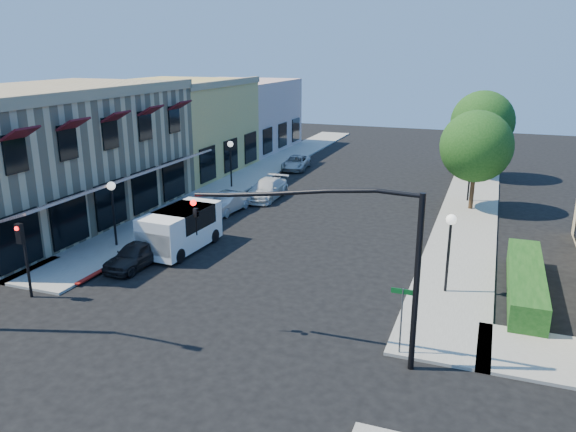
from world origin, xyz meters
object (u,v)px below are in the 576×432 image
(signal_mast_arm, at_px, (351,245))
(parked_car_d, at_px, (296,163))
(street_name_sign, at_px, (402,311))
(white_van, at_px, (180,227))
(parked_car_a, at_px, (136,254))
(parked_car_b, at_px, (228,203))
(lamppost_left_far, at_px, (231,152))
(lamppost_right_near, at_px, (450,233))
(street_tree_a, at_px, (476,146))
(lamppost_left_near, at_px, (112,197))
(secondary_signal, at_px, (23,246))
(lamppost_right_far, at_px, (471,163))
(parked_car_c, at_px, (267,189))
(street_tree_b, at_px, (482,122))

(signal_mast_arm, bearing_deg, parked_car_d, 112.84)
(street_name_sign, xyz_separation_m, white_van, (-12.54, 6.63, -0.44))
(parked_car_a, relative_size, parked_car_b, 0.94)
(street_name_sign, relative_size, parked_car_d, 0.59)
(lamppost_left_far, bearing_deg, white_van, -75.28)
(lamppost_right_near, xyz_separation_m, parked_car_d, (-14.70, 22.12, -2.15))
(street_tree_a, xyz_separation_m, signal_mast_arm, (-2.94, -20.50, -0.11))
(lamppost_left_far, bearing_deg, signal_mast_arm, -55.00)
(street_name_sign, bearing_deg, lamppost_right_near, 80.22)
(lamppost_left_near, xyz_separation_m, lamppost_right_near, (17.00, 0.00, 0.00))
(white_van, distance_m, parked_car_a, 3.01)
(street_name_sign, distance_m, lamppost_right_near, 5.98)
(secondary_signal, relative_size, lamppost_left_near, 0.93)
(street_tree_a, bearing_deg, lamppost_left_far, 180.00)
(secondary_signal, bearing_deg, lamppost_right_far, 53.86)
(secondary_signal, xyz_separation_m, white_van, (2.96, 7.42, -1.06))
(lamppost_right_far, distance_m, white_van, 20.39)
(lamppost_right_near, bearing_deg, parked_car_c, 137.94)
(signal_mast_arm, xyz_separation_m, lamppost_left_far, (-14.36, 20.50, -1.35))
(street_tree_b, relative_size, parked_car_c, 1.49)
(signal_mast_arm, bearing_deg, lamppost_right_far, 83.30)
(parked_car_c, bearing_deg, street_tree_a, 8.47)
(secondary_signal, relative_size, lamppost_right_far, 0.93)
(lamppost_left_far, height_order, parked_car_b, lamppost_left_far)
(lamppost_right_far, bearing_deg, parked_car_d, 157.41)
(signal_mast_arm, height_order, parked_car_a, signal_mast_arm)
(secondary_signal, relative_size, parked_car_b, 0.86)
(street_name_sign, distance_m, lamppost_left_far, 25.48)
(street_tree_b, bearing_deg, lamppost_left_far, -149.97)
(lamppost_right_far, bearing_deg, white_van, -131.74)
(lamppost_right_far, bearing_deg, street_tree_b, 87.85)
(lamppost_left_far, bearing_deg, street_tree_a, 0.00)
(street_tree_a, bearing_deg, lamppost_right_near, -91.23)
(parked_car_a, height_order, parked_car_d, parked_car_a)
(parked_car_a, xyz_separation_m, parked_car_b, (-0.01, 10.04, 0.02))
(parked_car_a, bearing_deg, parked_car_c, 89.34)
(street_name_sign, height_order, lamppost_right_near, lamppost_right_near)
(lamppost_right_near, relative_size, parked_car_d, 0.84)
(street_tree_a, relative_size, parked_car_a, 1.77)
(secondary_signal, distance_m, parked_car_c, 18.94)
(street_name_sign, xyz_separation_m, parked_car_a, (-13.35, 3.80, -1.07))
(white_van, height_order, parked_car_b, white_van)
(street_name_sign, bearing_deg, street_tree_a, 86.24)
(street_name_sign, bearing_deg, parked_car_a, 164.11)
(secondary_signal, xyz_separation_m, lamppost_left_far, (-0.50, 20.59, 0.42))
(parked_car_b, relative_size, parked_car_c, 0.83)
(lamppost_right_far, xyz_separation_m, parked_car_a, (-14.35, -18.00, -2.11))
(street_tree_a, height_order, street_tree_b, street_tree_b)
(street_name_sign, relative_size, parked_car_b, 0.64)
(secondary_signal, bearing_deg, lamppost_left_near, 94.34)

